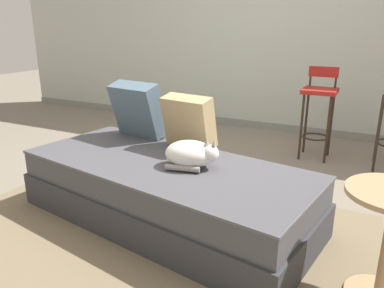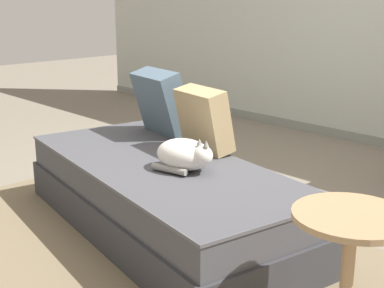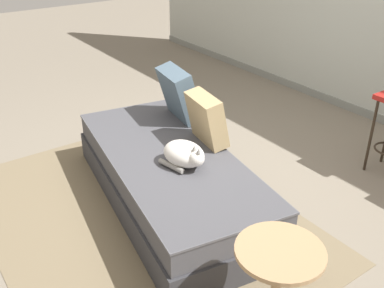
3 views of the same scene
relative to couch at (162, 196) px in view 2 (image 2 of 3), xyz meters
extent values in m
plane|color=slate|center=(0.00, 0.40, -0.21)|extent=(16.00, 16.00, 0.00)
cube|color=gray|center=(0.00, 2.60, -0.17)|extent=(8.00, 0.02, 0.09)
cube|color=#75664C|center=(0.00, -0.30, -0.21)|extent=(2.71, 1.97, 0.01)
cube|color=#353539|center=(0.00, 0.00, -0.10)|extent=(2.13, 1.19, 0.23)
cube|color=#47474C|center=(0.00, 0.00, 0.11)|extent=(2.08, 1.15, 0.18)
cube|color=#525257|center=(0.00, 0.00, 0.20)|extent=(2.10, 1.16, 0.02)
cube|color=#4C6070|center=(-0.49, 0.42, 0.43)|extent=(0.46, 0.33, 0.45)
cube|color=tan|center=(0.01, 0.34, 0.40)|extent=(0.40, 0.27, 0.39)
ellipsoid|color=white|center=(0.18, 0.01, 0.29)|extent=(0.36, 0.30, 0.17)
sphere|color=white|center=(0.32, 0.02, 0.31)|extent=(0.11, 0.11, 0.11)
cone|color=gray|center=(0.29, 0.02, 0.38)|extent=(0.03, 0.03, 0.04)
cone|color=gray|center=(0.34, 0.02, 0.38)|extent=(0.03, 0.03, 0.04)
cylinder|color=gray|center=(0.18, -0.10, 0.23)|extent=(0.22, 0.08, 0.04)
cylinder|color=tan|center=(1.34, -0.23, 0.06)|extent=(0.05, 0.05, 0.55)
cylinder|color=tan|center=(1.34, -0.23, 0.35)|extent=(0.44, 0.44, 0.02)
camera|label=1|loc=(1.19, -2.00, 1.07)|focal=35.00mm
camera|label=2|loc=(2.23, -1.89, 1.13)|focal=50.00mm
camera|label=3|loc=(2.44, -1.53, 1.81)|focal=42.00mm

